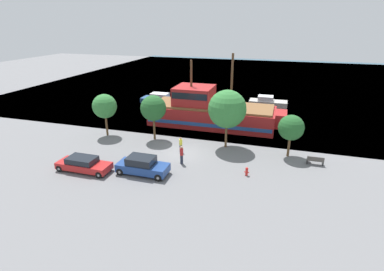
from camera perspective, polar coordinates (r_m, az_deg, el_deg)
ground_plane at (r=30.72m, az=-1.78°, el=-3.30°), size 160.00×160.00×0.00m
water_surface at (r=72.19m, az=9.59°, el=10.65°), size 80.00×80.00×0.00m
pirate_ship at (r=38.57m, az=3.44°, el=4.56°), size 17.09×5.66×9.10m
moored_boat_dockside at (r=49.16m, az=14.18°, el=6.18°), size 5.82×2.32×1.56m
moored_boat_outer at (r=49.85m, az=-5.72°, el=6.90°), size 7.08×2.44×1.53m
parked_car_curb_front at (r=28.58m, az=-19.95°, el=-5.14°), size 4.91×1.84×1.32m
parked_car_curb_mid at (r=26.70m, az=-9.43°, el=-5.68°), size 4.53×1.92×1.60m
fire_hydrant at (r=26.65m, az=10.38°, el=-6.69°), size 0.42×0.25×0.76m
bench_promenade_east at (r=30.33m, az=22.42°, el=-4.44°), size 1.51×0.45×0.85m
pedestrian_walking_near at (r=30.55m, az=-2.15°, el=-1.76°), size 0.32×0.32×1.63m
pedestrian_walking_far at (r=28.07m, az=-2.00°, el=-3.68°), size 0.32×0.32×1.80m
tree_row_east at (r=35.70m, az=-16.32°, el=5.36°), size 2.76×2.76×4.91m
tree_row_mideast at (r=33.29m, az=-7.38°, el=5.17°), size 2.84×2.84×5.09m
tree_row_midwest at (r=30.92m, az=6.72°, el=5.01°), size 3.94×3.94×6.17m
tree_row_west at (r=30.38m, az=18.36°, el=1.41°), size 2.48×2.48×4.26m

